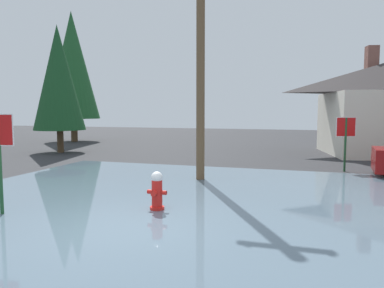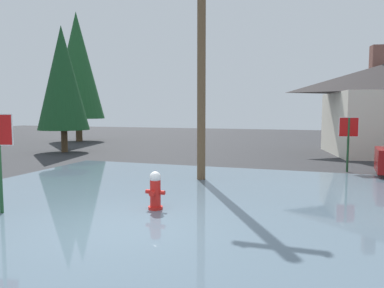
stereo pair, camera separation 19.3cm
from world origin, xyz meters
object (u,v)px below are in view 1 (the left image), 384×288
at_px(utility_pole, 201,44).
at_px(pine_tree_mid_left, 58,78).
at_px(fire_hydrant, 157,192).
at_px(stop_sign_far, 346,133).
at_px(pine_tree_tall_left, 72,66).

xyz_separation_m(utility_pole, pine_tree_mid_left, (-9.84, 5.65, -0.37)).
height_order(fire_hydrant, stop_sign_far, stop_sign_far).
xyz_separation_m(utility_pole, stop_sign_far, (4.83, 3.41, -3.03)).
relative_size(utility_pole, pine_tree_tall_left, 0.89).
bearing_deg(stop_sign_far, pine_tree_mid_left, 171.31).
xyz_separation_m(fire_hydrant, stop_sign_far, (4.76, 7.37, 1.04)).
xyz_separation_m(fire_hydrant, utility_pole, (-0.08, 3.96, 4.06)).
height_order(fire_hydrant, pine_tree_tall_left, pine_tree_tall_left).
relative_size(fire_hydrant, pine_tree_mid_left, 0.13).
bearing_deg(fire_hydrant, stop_sign_far, 57.15).
height_order(utility_pole, pine_tree_tall_left, pine_tree_tall_left).
bearing_deg(utility_pole, pine_tree_mid_left, 150.12).
distance_m(utility_pole, pine_tree_mid_left, 11.36).
bearing_deg(fire_hydrant, pine_tree_tall_left, 130.11).
relative_size(stop_sign_far, pine_tree_tall_left, 0.22).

